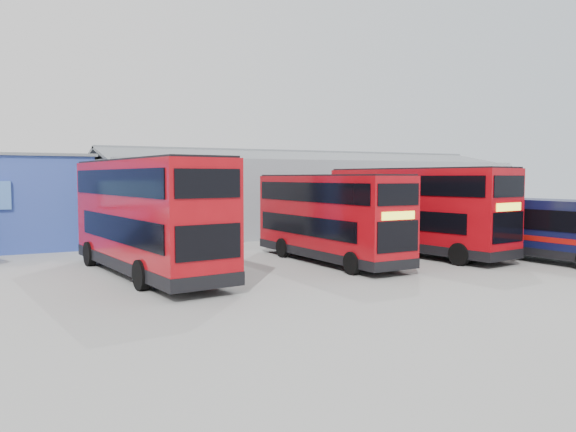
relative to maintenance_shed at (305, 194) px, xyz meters
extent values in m
plane|color=gray|center=(-8.00, -20.00, -2.60)|extent=(120.00, 120.00, 0.00)
cube|color=gray|center=(0.00, 0.00, -0.10)|extent=(30.00, 12.00, 5.00)
cube|color=slate|center=(0.00, -2.80, 2.65)|extent=(30.50, 6.33, 1.29)
cube|color=slate|center=(0.00, 2.80, 2.65)|extent=(30.50, 6.33, 1.29)
cube|color=#9B0810|center=(-15.39, -14.94, -0.16)|extent=(3.91, 11.03, 4.16)
cube|color=black|center=(-15.39, -14.94, -2.04)|extent=(3.95, 11.08, 0.46)
cube|color=black|center=(-14.04, -15.18, -0.65)|extent=(1.20, 9.09, 0.98)
cube|color=black|center=(-16.63, -15.51, -0.65)|extent=(1.20, 9.09, 0.98)
cube|color=black|center=(-14.09, -14.77, 1.10)|extent=(1.33, 10.11, 0.98)
cube|color=black|center=(-16.68, -15.10, 1.10)|extent=(1.33, 10.11, 0.98)
cube|color=black|center=(-16.07, -9.56, -0.75)|extent=(2.30, 0.34, 1.39)
cube|color=black|center=(-16.07, -9.56, 1.10)|extent=(2.30, 0.34, 0.98)
cube|color=yellow|center=(-16.07, -9.55, 0.17)|extent=(1.84, 0.27, 0.36)
cube|color=black|center=(-14.70, -20.31, -0.75)|extent=(2.25, 0.34, 1.13)
cube|color=black|center=(-14.70, -20.31, 1.10)|extent=(2.25, 0.34, 0.93)
cube|color=black|center=(-15.39, -14.94, 1.94)|extent=(3.74, 10.86, 0.10)
cylinder|color=black|center=(-14.63, -11.06, -2.07)|extent=(0.46, 1.10, 1.07)
cylinder|color=black|center=(-17.08, -11.37, -2.07)|extent=(0.46, 1.10, 1.07)
cylinder|color=black|center=(-13.82, -17.49, -2.07)|extent=(0.46, 1.10, 1.07)
cylinder|color=black|center=(-16.27, -17.80, -2.07)|extent=(0.46, 1.10, 1.07)
cube|color=#9B0810|center=(-7.16, -15.22, -0.47)|extent=(2.68, 9.52, 3.64)
cube|color=black|center=(-7.16, -15.22, -2.11)|extent=(2.72, 9.56, 0.40)
cube|color=black|center=(-8.32, -14.92, -0.90)|extent=(0.42, 7.98, 0.85)
cube|color=black|center=(-6.04, -14.81, -0.90)|extent=(0.42, 7.98, 0.85)
cube|color=black|center=(-8.30, -15.27, 0.63)|extent=(0.46, 8.88, 0.85)
cube|color=black|center=(-6.02, -15.17, 0.63)|extent=(0.46, 8.88, 0.85)
cube|color=black|center=(-6.94, -19.95, -0.99)|extent=(2.02, 0.14, 1.21)
cube|color=black|center=(-6.94, -19.95, 0.63)|extent=(2.02, 0.14, 0.85)
cube|color=yellow|center=(-6.94, -19.96, -0.18)|extent=(1.62, 0.11, 0.31)
cube|color=black|center=(-7.39, -10.49, -0.99)|extent=(1.98, 0.14, 0.99)
cube|color=black|center=(-7.39, -10.49, 0.63)|extent=(1.98, 0.14, 0.81)
cube|color=black|center=(-7.16, -15.22, 1.37)|extent=(2.54, 9.38, 0.09)
cylinder|color=black|center=(-8.09, -18.55, -2.14)|extent=(0.33, 0.95, 0.93)
cylinder|color=black|center=(-5.93, -18.44, -2.14)|extent=(0.33, 0.95, 0.93)
cylinder|color=black|center=(-8.35, -12.90, -2.14)|extent=(0.33, 0.95, 0.93)
cylinder|color=black|center=(-6.20, -12.79, -2.14)|extent=(0.33, 0.95, 0.93)
cube|color=#9B0810|center=(-1.98, -15.08, -0.29)|extent=(3.95, 10.47, 3.94)
cube|color=black|center=(-1.98, -15.08, -2.07)|extent=(3.99, 10.51, 0.44)
cube|color=black|center=(-3.26, -14.89, -0.75)|extent=(1.35, 8.57, 0.92)
cube|color=black|center=(-0.82, -14.51, -0.75)|extent=(1.35, 8.57, 0.92)
cube|color=black|center=(-3.21, -15.27, 0.90)|extent=(1.50, 9.53, 0.92)
cube|color=black|center=(-0.76, -14.90, 0.90)|extent=(1.50, 9.53, 0.92)
cube|color=black|center=(-1.21, -20.16, -0.85)|extent=(2.17, 0.38, 1.31)
cube|color=black|center=(-1.21, -20.16, 0.90)|extent=(2.17, 0.38, 0.92)
cube|color=yellow|center=(-1.21, -20.17, 0.02)|extent=(1.74, 0.30, 0.34)
cube|color=black|center=(-2.76, -10.01, -0.85)|extent=(2.12, 0.37, 1.07)
cube|color=black|center=(-2.76, -10.01, 0.90)|extent=(2.12, 0.37, 0.88)
cube|color=black|center=(-1.98, -15.08, 1.70)|extent=(3.78, 10.30, 0.10)
cylinder|color=black|center=(-2.60, -18.77, -2.10)|extent=(0.46, 1.05, 1.01)
cylinder|color=black|center=(-0.29, -18.42, -2.10)|extent=(0.46, 1.05, 1.01)
cylinder|color=black|center=(-3.53, -12.71, -2.10)|extent=(0.46, 1.05, 1.01)
cylinder|color=black|center=(-1.22, -12.36, -2.10)|extent=(0.46, 1.05, 1.01)
cube|color=#0B1333|center=(2.02, -19.30, -1.01)|extent=(3.10, 10.62, 2.52)
cube|color=black|center=(2.02, -19.30, -2.10)|extent=(3.14, 10.66, 0.38)
cube|color=maroon|center=(2.02, -19.30, -1.46)|extent=(3.13, 10.65, 0.24)
cube|color=black|center=(3.24, -19.50, -0.60)|extent=(0.66, 8.75, 0.90)
cube|color=black|center=(0.83, -19.67, -0.60)|extent=(0.66, 8.75, 0.90)
cube|color=black|center=(1.65, -14.05, -0.84)|extent=(2.14, 0.20, 1.24)
cylinder|color=black|center=(2.90, -15.51, -2.11)|extent=(0.37, 1.01, 0.99)
cylinder|color=black|center=(0.62, -15.67, -2.11)|extent=(0.37, 1.01, 0.99)
camera|label=1|loc=(-20.52, -37.08, 1.31)|focal=35.00mm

